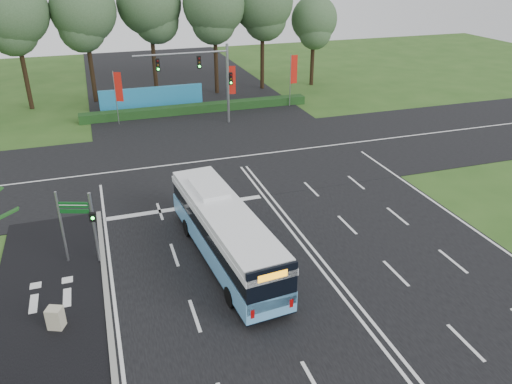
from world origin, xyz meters
TOP-DOWN VIEW (x-y plane):
  - ground at (0.00, 0.00)m, footprint 120.00×120.00m
  - road_main at (0.00, 0.00)m, footprint 20.00×120.00m
  - road_cross at (0.00, 12.00)m, footprint 120.00×14.00m
  - bike_path at (-12.50, -3.00)m, footprint 5.00×18.00m
  - kerb_strip at (-10.10, -3.00)m, footprint 0.25×18.00m
  - city_bus at (-4.20, -1.23)m, footprint 3.28×11.18m
  - pedestrian_signal at (-10.26, 0.61)m, footprint 0.33×0.43m
  - street_sign at (-11.45, 1.03)m, footprint 1.45×0.57m
  - utility_cabinet at (-12.16, -3.93)m, footprint 0.76×0.71m
  - banner_flag_left at (-7.34, 22.95)m, footprint 0.67×0.31m
  - banner_flag_mid at (2.78, 22.26)m, footprint 0.71×0.16m
  - banner_flag_right at (9.52, 23.73)m, footprint 0.76×0.12m
  - traffic_light_gantry at (0.21, 20.50)m, footprint 8.41×0.28m
  - hedge at (0.00, 24.50)m, footprint 22.00×1.20m
  - blue_hoarding at (-4.00, 27.00)m, footprint 10.00×0.30m
  - eucalyptus_row at (-2.73, 31.43)m, footprint 40.60×9.50m

SIDE VIEW (x-z plane):
  - ground at x=0.00m, z-range 0.00..0.00m
  - road_main at x=0.00m, z-range 0.00..0.04m
  - road_cross at x=0.00m, z-range 0.00..0.05m
  - bike_path at x=-12.50m, z-range 0.00..0.06m
  - kerb_strip at x=-10.10m, z-range 0.00..0.12m
  - hedge at x=0.00m, z-range 0.00..0.80m
  - utility_cabinet at x=-12.16m, z-range 0.00..1.02m
  - blue_hoarding at x=-4.00m, z-range 0.00..2.20m
  - city_bus at x=-4.20m, z-range 0.01..3.17m
  - pedestrian_signal at x=-10.26m, z-range 0.18..4.02m
  - street_sign at x=-11.45m, z-range 0.51..4.42m
  - banner_flag_left at x=-7.34m, z-range 0.72..5.54m
  - banner_flag_mid at x=2.78m, z-range 0.72..5.54m
  - banner_flag_right at x=9.52m, z-range 0.76..5.91m
  - traffic_light_gantry at x=0.21m, z-range 1.16..8.16m
  - eucalyptus_row at x=-2.73m, z-range 2.54..15.21m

